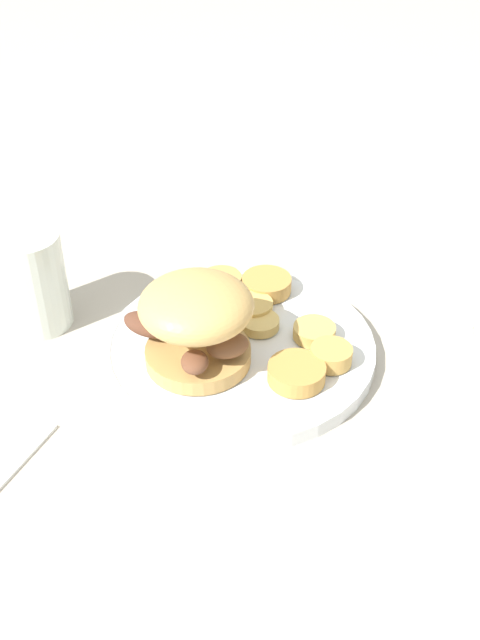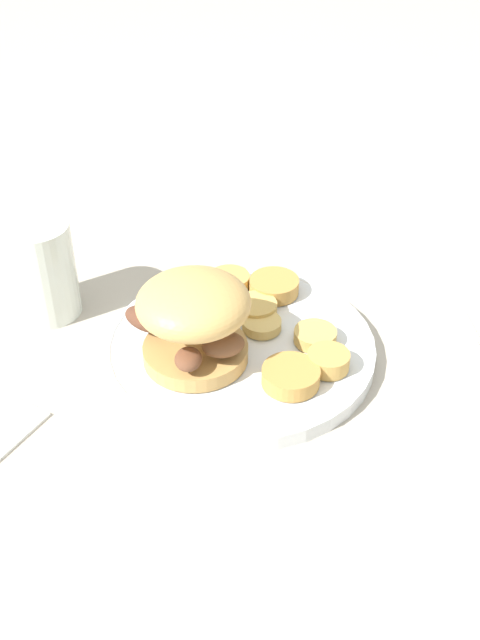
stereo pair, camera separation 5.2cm
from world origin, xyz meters
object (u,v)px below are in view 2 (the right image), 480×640
Objects in this scene: dinner_plate at (240,347)px; sandwich at (193,317)px; fork at (479,358)px; drinking_glass at (41,270)px.

dinner_plate is 1.95× the size of sandwich.
sandwich is 0.89× the size of fork.
sandwich is at bearing 141.10° from dinner_plate.
dinner_plate is 1.73× the size of fork.
sandwich is 0.19m from drinking_glass.
drinking_glass is at bearing 99.21° from fork.
drinking_glass is (0.04, 0.18, -0.01)m from sandwich.
fork is 0.44m from drinking_glass.
drinking_glass is (-0.07, 0.43, 0.05)m from fork.
dinner_plate is at bearing 107.58° from fork.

